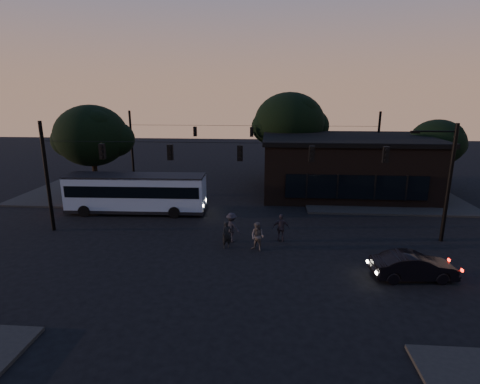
# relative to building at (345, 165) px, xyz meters

# --- Properties ---
(ground) EXTENTS (120.00, 120.00, 0.00)m
(ground) POSITION_rel_building_xyz_m (-9.00, -15.97, -2.71)
(ground) COLOR black
(ground) RESTS_ON ground
(sidewalk_far_right) EXTENTS (14.00, 10.00, 0.15)m
(sidewalk_far_right) POSITION_rel_building_xyz_m (3.00, -1.97, -2.63)
(sidewalk_far_right) COLOR black
(sidewalk_far_right) RESTS_ON ground
(sidewalk_far_left) EXTENTS (14.00, 10.00, 0.15)m
(sidewalk_far_left) POSITION_rel_building_xyz_m (-23.00, -1.97, -2.63)
(sidewalk_far_left) COLOR black
(sidewalk_far_left) RESTS_ON ground
(building) EXTENTS (15.40, 10.41, 5.40)m
(building) POSITION_rel_building_xyz_m (0.00, 0.00, 0.00)
(building) COLOR black
(building) RESTS_ON ground
(tree_behind) EXTENTS (7.60, 7.60, 9.43)m
(tree_behind) POSITION_rel_building_xyz_m (-5.00, 6.03, 3.48)
(tree_behind) COLOR black
(tree_behind) RESTS_ON ground
(tree_right) EXTENTS (5.20, 5.20, 6.86)m
(tree_right) POSITION_rel_building_xyz_m (9.00, 2.03, 1.93)
(tree_right) COLOR black
(tree_right) RESTS_ON ground
(tree_left) EXTENTS (6.40, 6.40, 8.30)m
(tree_left) POSITION_rel_building_xyz_m (-23.00, -2.97, 2.86)
(tree_left) COLOR black
(tree_left) RESTS_ON ground
(signal_rig_near) EXTENTS (26.24, 0.30, 7.50)m
(signal_rig_near) POSITION_rel_building_xyz_m (-9.00, -11.97, 1.74)
(signal_rig_near) COLOR black
(signal_rig_near) RESTS_ON ground
(signal_rig_far) EXTENTS (26.24, 0.30, 7.50)m
(signal_rig_far) POSITION_rel_building_xyz_m (-9.00, 4.03, 1.50)
(signal_rig_far) COLOR black
(signal_rig_far) RESTS_ON ground
(bus) EXTENTS (10.96, 2.92, 3.07)m
(bus) POSITION_rel_building_xyz_m (-17.56, -7.59, -0.99)
(bus) COLOR #91A2B8
(bus) RESTS_ON ground
(car) EXTENTS (4.25, 1.78, 1.37)m
(car) POSITION_rel_building_xyz_m (0.26, -17.38, -2.02)
(car) COLOR black
(car) RESTS_ON ground
(pedestrian_a) EXTENTS (0.74, 0.65, 1.71)m
(pedestrian_a) POSITION_rel_building_xyz_m (-9.64, -14.13, -1.85)
(pedestrian_a) COLOR black
(pedestrian_a) RESTS_ON ground
(pedestrian_b) EXTENTS (1.07, 0.99, 1.77)m
(pedestrian_b) POSITION_rel_building_xyz_m (-7.76, -14.38, -1.82)
(pedestrian_b) COLOR #443F3E
(pedestrian_b) RESTS_ON ground
(pedestrian_c) EXTENTS (1.10, 0.52, 1.83)m
(pedestrian_c) POSITION_rel_building_xyz_m (-6.30, -12.84, -1.79)
(pedestrian_c) COLOR #262027
(pedestrian_c) RESTS_ON ground
(pedestrian_d) EXTENTS (1.42, 1.20, 1.90)m
(pedestrian_d) POSITION_rel_building_xyz_m (-9.46, -13.05, -1.76)
(pedestrian_d) COLOR black
(pedestrian_d) RESTS_ON ground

